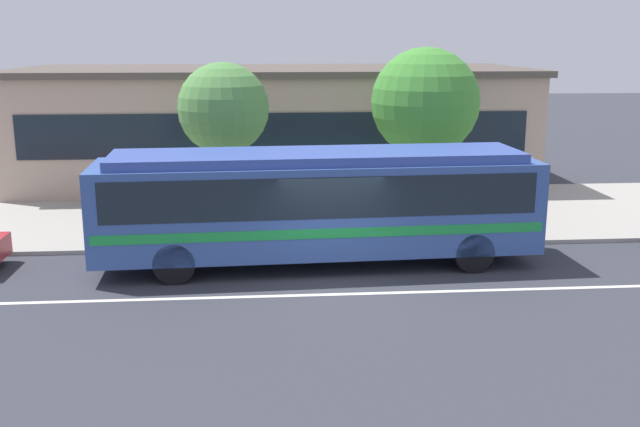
{
  "coord_description": "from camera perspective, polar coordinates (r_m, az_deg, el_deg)",
  "views": [
    {
      "loc": [
        -1.66,
        -16.68,
        5.7
      ],
      "look_at": [
        -0.16,
        1.76,
        1.3
      ],
      "focal_mm": 41.44,
      "sensor_mm": 36.0,
      "label": 1
    }
  ],
  "objects": [
    {
      "name": "pedestrian_waiting_near_sign",
      "position": [
        21.08,
        -11.54,
        0.4
      ],
      "size": [
        0.42,
        0.42,
        1.62
      ],
      "color": "navy",
      "rests_on": "sidewalk_slab"
    },
    {
      "name": "station_building",
      "position": [
        30.07,
        -3.52,
        6.85
      ],
      "size": [
        19.92,
        8.26,
        4.57
      ],
      "color": "tan",
      "rests_on": "ground_plane"
    },
    {
      "name": "sidewalk_slab",
      "position": [
        24.32,
        -0.6,
        -0.03
      ],
      "size": [
        60.0,
        8.0,
        0.12
      ],
      "primitive_type": "cube",
      "color": "#A39E95",
      "rests_on": "ground_plane"
    },
    {
      "name": "street_tree_near_stop",
      "position": [
        22.88,
        -7.48,
        7.97
      ],
      "size": [
        2.79,
        2.79,
        4.9
      ],
      "color": "brown",
      "rests_on": "sidewalk_slab"
    },
    {
      "name": "pedestrian_walking_along_curb",
      "position": [
        22.97,
        12.75,
        1.47
      ],
      "size": [
        0.38,
        0.38,
        1.66
      ],
      "color": "#20284A",
      "rests_on": "sidewalk_slab"
    },
    {
      "name": "street_tree_mid_block",
      "position": [
        23.68,
        8.12,
        8.47
      ],
      "size": [
        3.42,
        3.42,
        5.33
      ],
      "color": "brown",
      "rests_on": "sidewalk_slab"
    },
    {
      "name": "bus_stop_sign",
      "position": [
        21.78,
        13.06,
        2.33
      ],
      "size": [
        0.15,
        0.44,
        2.39
      ],
      "color": "gray",
      "rests_on": "sidewalk_slab"
    },
    {
      "name": "pedestrian_standing_by_tree",
      "position": [
        21.47,
        -13.3,
        0.68
      ],
      "size": [
        0.36,
        0.36,
        1.69
      ],
      "color": "#7C5D62",
      "rests_on": "sidewalk_slab"
    },
    {
      "name": "transit_bus",
      "position": [
        18.74,
        -0.15,
        1.08
      ],
      "size": [
        11.24,
        3.04,
        2.94
      ],
      "color": "#35549C",
      "rests_on": "ground_plane"
    },
    {
      "name": "lane_stripe_center",
      "position": [
        16.96,
        1.25,
        -6.26
      ],
      "size": [
        56.0,
        0.16,
        0.01
      ],
      "primitive_type": "cube",
      "color": "silver",
      "rests_on": "ground_plane"
    },
    {
      "name": "ground_plane",
      "position": [
        17.71,
        0.99,
        -5.4
      ],
      "size": [
        120.0,
        120.0,
        0.0
      ],
      "primitive_type": "plane",
      "color": "#34353E"
    }
  ]
}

